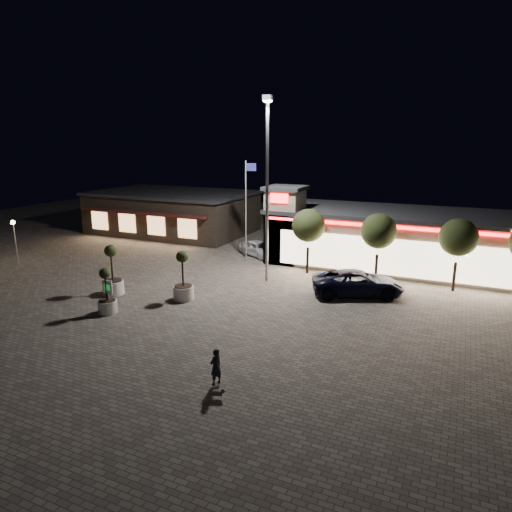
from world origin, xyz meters
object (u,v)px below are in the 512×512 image
at_px(planter_mid, 107,299).
at_px(valet_sign, 108,290).
at_px(pickup_truck, 358,283).
at_px(white_sedan, 258,249).
at_px(pedestrian, 216,367).
at_px(planter_left, 113,279).

height_order(planter_mid, valet_sign, planter_mid).
height_order(pickup_truck, white_sedan, pickup_truck).
bearing_deg(planter_mid, pickup_truck, 36.20).
bearing_deg(pedestrian, white_sedan, -140.14).
bearing_deg(planter_mid, planter_left, 125.66).
height_order(pedestrian, planter_left, planter_left).
bearing_deg(pedestrian, valet_sign, -94.35).
bearing_deg(pedestrian, pickup_truck, -171.72).
distance_m(white_sedan, valet_sign, 15.58).
height_order(pickup_truck, pedestrian, pickup_truck).
relative_size(pickup_truck, valet_sign, 2.98).
distance_m(white_sedan, planter_mid, 15.62).
relative_size(planter_left, valet_sign, 1.68).
bearing_deg(planter_left, pickup_truck, 23.84).
distance_m(white_sedan, planter_left, 13.47).
distance_m(planter_mid, valet_sign, 0.53).
bearing_deg(valet_sign, planter_mid, -150.30).
distance_m(planter_left, valet_sign, 3.37).
distance_m(pickup_truck, planter_left, 15.60).
height_order(pedestrian, planter_mid, planter_mid).
distance_m(planter_left, planter_mid, 3.34).
bearing_deg(valet_sign, planter_left, 127.12).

